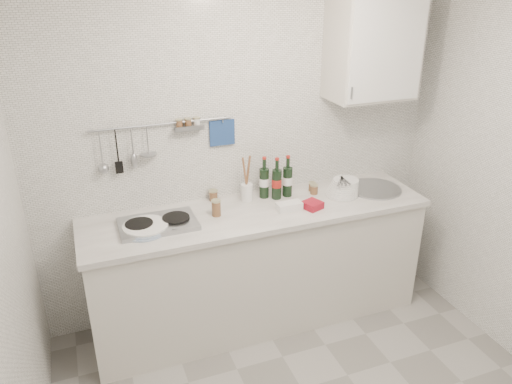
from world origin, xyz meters
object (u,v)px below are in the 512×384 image
wall_cabinet (373,48)px  wine_bottles (276,177)px  plate_stack_hob (145,228)px  utensil_crock (247,190)px  plate_stack_sink (344,188)px

wall_cabinet → wine_bottles: 1.12m
plate_stack_hob → wine_bottles: (0.99, 0.18, 0.14)m
wall_cabinet → utensil_crock: bearing=177.1°
wine_bottles → utensil_crock: (-0.22, 0.02, -0.07)m
wine_bottles → plate_stack_sink: bearing=-15.8°
wall_cabinet → plate_stack_hob: size_ratio=2.26×
plate_stack_sink → utensil_crock: size_ratio=0.75×
wall_cabinet → utensil_crock: wall_cabinet is taller
wall_cabinet → utensil_crock: (-0.92, 0.05, -0.95)m
wine_bottles → utensil_crock: bearing=174.5°
utensil_crock → wine_bottles: bearing=-5.5°
plate_stack_sink → plate_stack_hob: bearing=-178.4°
wall_cabinet → plate_stack_sink: 1.01m
plate_stack_hob → utensil_crock: (0.77, 0.20, 0.06)m
plate_stack_sink → wine_bottles: bearing=164.2°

